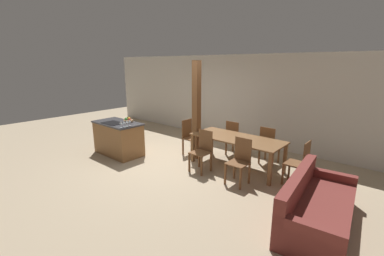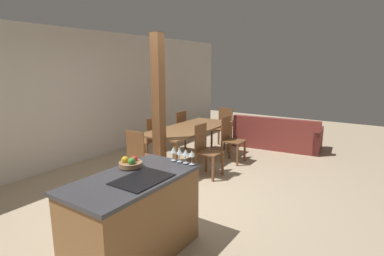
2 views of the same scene
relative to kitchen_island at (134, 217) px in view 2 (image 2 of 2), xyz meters
name	(u,v)px [view 2 (image 2 of 2)]	position (x,y,z in m)	size (l,w,h in m)	color
ground_plane	(181,196)	(1.48, 0.47, -0.45)	(16.00, 16.00, 0.00)	tan
wall_back	(66,98)	(1.48, 3.25, 0.90)	(11.20, 0.08, 2.70)	silver
kitchen_island	(134,217)	(0.00, 0.00, 0.00)	(1.40, 0.75, 0.90)	olive
fruit_bowl	(130,163)	(0.19, 0.22, 0.49)	(0.26, 0.26, 0.12)	#99704C
wine_glass_near	(192,154)	(0.63, -0.30, 0.58)	(0.07, 0.07, 0.16)	silver
wine_glass_middle	(186,153)	(0.63, -0.22, 0.58)	(0.07, 0.07, 0.16)	silver
wine_glass_far	(179,152)	(0.63, -0.13, 0.58)	(0.07, 0.07, 0.16)	silver
wine_glass_end	(174,150)	(0.63, -0.05, 0.58)	(0.07, 0.07, 0.16)	silver
dining_table	(190,131)	(2.94, 1.29, 0.21)	(2.18, 0.92, 0.74)	brown
dining_chair_near_left	(206,149)	(2.45, 0.61, 0.05)	(0.40, 0.40, 0.95)	brown
dining_chair_near_right	(230,138)	(3.43, 0.61, 0.05)	(0.40, 0.40, 0.95)	brown
dining_chair_far_left	(149,139)	(2.45, 1.98, 0.05)	(0.40, 0.40, 0.95)	brown
dining_chair_far_right	(177,130)	(3.43, 1.98, 0.05)	(0.40, 0.40, 0.95)	brown
dining_chair_head_end	(141,156)	(1.47, 1.29, 0.05)	(0.40, 0.40, 0.95)	brown
dining_chair_foot_end	(223,127)	(4.40, 1.29, 0.05)	(0.40, 0.40, 0.95)	brown
couch	(277,137)	(5.06, 0.15, -0.19)	(1.05, 2.09, 0.77)	maroon
timber_post	(159,110)	(1.81, 1.16, 0.80)	(0.17, 0.17, 2.51)	brown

